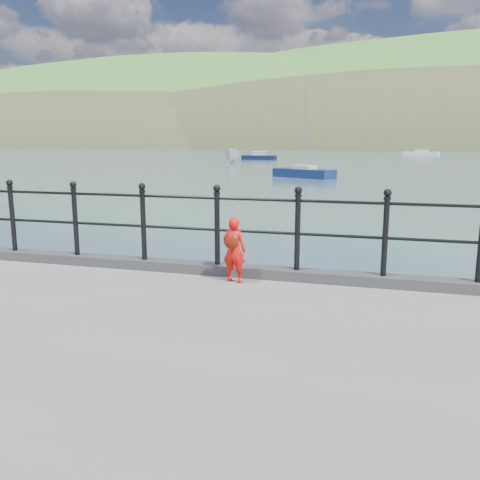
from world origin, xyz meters
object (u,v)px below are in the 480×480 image
(child, at_px, (234,249))
(sailboat_left, at_px, (259,158))
(sailboat_deep, at_px, (421,154))
(railing, at_px, (256,222))
(launch_white, at_px, (231,156))
(sailboat_port, at_px, (304,173))

(child, bearing_deg, sailboat_left, -69.73)
(child, relative_size, sailboat_deep, 0.09)
(railing, distance_m, child, 0.55)
(child, xyz_separation_m, launch_white, (-17.48, 58.31, -0.48))
(launch_white, xyz_separation_m, sailboat_left, (0.69, 12.64, -0.66))
(sailboat_left, bearing_deg, railing, -71.74)
(sailboat_left, bearing_deg, sailboat_port, -66.29)
(railing, xyz_separation_m, sailboat_port, (-4.51, 34.26, -1.48))
(child, height_order, sailboat_port, sailboat_port)
(launch_white, xyz_separation_m, sailboat_port, (13.20, -23.68, -0.66))
(railing, distance_m, sailboat_deep, 102.13)
(railing, relative_size, launch_white, 3.51)
(launch_white, height_order, sailboat_left, sailboat_left)
(sailboat_deep, bearing_deg, sailboat_left, -112.78)
(railing, height_order, sailboat_port, sailboat_port)
(railing, bearing_deg, sailboat_deep, 85.08)
(railing, distance_m, sailboat_port, 34.59)
(sailboat_port, bearing_deg, launch_white, 148.65)
(child, height_order, sailboat_left, sailboat_left)
(child, xyz_separation_m, sailboat_left, (-16.79, 70.95, -1.14))
(child, relative_size, sailboat_left, 0.12)
(sailboat_left, bearing_deg, sailboat_deep, 55.08)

